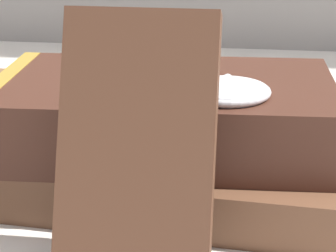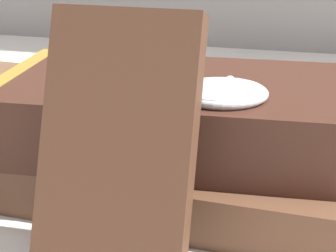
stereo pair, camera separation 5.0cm
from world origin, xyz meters
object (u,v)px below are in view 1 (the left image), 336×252
(book_flat_top, at_px, (156,113))
(pocket_watch, at_px, (225,91))
(book_leaning_front, at_px, (137,159))
(reading_glasses, at_px, (167,128))
(book_flat_bottom, at_px, (161,167))

(book_flat_top, distance_m, pocket_watch, 0.06)
(book_leaning_front, bearing_deg, reading_glasses, 94.07)
(pocket_watch, bearing_deg, reading_glasses, 110.79)
(book_flat_top, relative_size, pocket_watch, 3.89)
(book_flat_top, relative_size, reading_glasses, 2.43)
(book_flat_bottom, distance_m, pocket_watch, 0.08)
(book_flat_top, bearing_deg, reading_glasses, 91.33)
(book_flat_bottom, distance_m, book_leaning_front, 0.12)
(book_flat_top, bearing_deg, pocket_watch, -34.97)
(book_flat_bottom, height_order, reading_glasses, book_flat_bottom)
(book_leaning_front, relative_size, reading_glasses, 1.48)
(pocket_watch, relative_size, reading_glasses, 0.63)
(book_flat_bottom, bearing_deg, book_leaning_front, -83.17)
(book_flat_bottom, distance_m, book_flat_top, 0.04)
(pocket_watch, distance_m, reading_glasses, 0.18)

